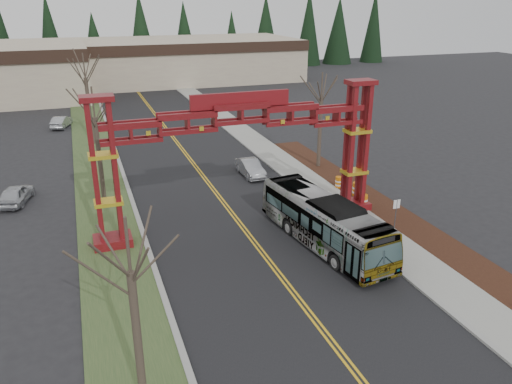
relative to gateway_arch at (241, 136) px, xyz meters
name	(u,v)px	position (x,y,z in m)	size (l,w,h in m)	color
road	(213,189)	(0.00, 7.00, -5.97)	(12.00, 110.00, 0.02)	black
lane_line_left	(212,189)	(-0.12, 7.00, -5.96)	(0.12, 100.00, 0.01)	gold
lane_line_right	(215,189)	(0.12, 7.00, -5.96)	(0.12, 100.00, 0.01)	gold
curb_right	(287,179)	(6.15, 7.00, -5.91)	(0.30, 110.00, 0.15)	#999994
sidewalk_right	(304,177)	(7.60, 7.00, -5.91)	(2.60, 110.00, 0.14)	gray
landscape_strip	(457,256)	(10.20, -8.00, -5.92)	(2.60, 50.00, 0.12)	black
grass_median	(105,203)	(-8.00, 7.00, -5.94)	(4.00, 110.00, 0.08)	#324B25
curb_left	(131,199)	(-6.15, 7.00, -5.91)	(0.30, 110.00, 0.15)	#999994
gateway_arch	(241,136)	(0.00, 0.00, 0.00)	(18.20, 1.60, 8.90)	#5A0F0B
retail_building_east	(186,59)	(10.00, 61.95, -2.47)	(38.00, 20.30, 7.00)	tan
conifer_treeline	(121,38)	(0.25, 74.00, 0.50)	(116.10, 5.60, 13.00)	black
transit_bus	(324,222)	(3.76, -4.00, -4.50)	(2.50, 10.68, 2.97)	#A6A8AE
silver_sedan	(250,168)	(3.73, 9.11, -5.32)	(1.41, 4.05, 1.33)	#A5A8AD
parked_car_near_a	(16,194)	(-13.91, 9.13, -5.30)	(1.61, 4.00, 1.36)	#B7BABF
parked_car_far_a	(61,122)	(-11.00, 31.73, -5.32)	(1.39, 3.99, 1.32)	#989B9F
bare_tree_median_near	(131,273)	(-8.00, -12.94, -0.65)	(3.00, 3.00, 7.35)	#382D26
bare_tree_median_mid	(95,118)	(-8.00, 7.51, 0.07)	(3.18, 3.18, 8.20)	#382D26
bare_tree_median_far	(85,78)	(-8.00, 23.38, 0.53)	(3.51, 3.51, 8.88)	#382D26
bare_tree_right_far	(321,99)	(10.00, 9.22, -0.05)	(3.21, 3.21, 8.09)	#382D26
street_sign	(396,209)	(8.88, -3.78, -4.50)	(0.47, 0.06, 2.07)	#3F3F44
barrel_south	(363,202)	(8.76, -0.21, -5.44)	(0.59, 0.59, 1.09)	orange
barrel_mid	(356,190)	(9.53, 2.02, -5.43)	(0.59, 0.59, 1.10)	orange
barrel_north	(339,183)	(9.09, 3.91, -5.49)	(0.53, 0.53, 0.98)	orange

